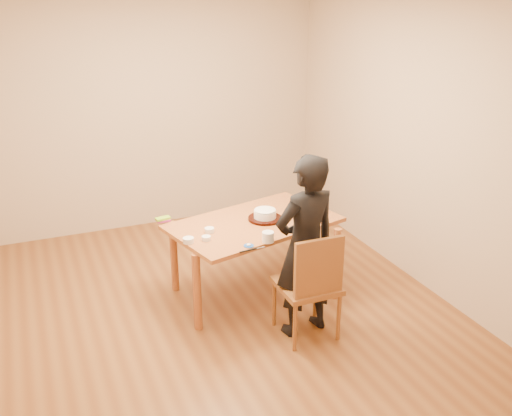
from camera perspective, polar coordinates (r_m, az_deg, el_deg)
name	(u,v)px	position (r m, az deg, el deg)	size (l,w,h in m)	color
room_shell	(204,157)	(5.07, -5.19, 5.07)	(4.00, 4.50, 2.70)	brown
dining_table	(254,223)	(5.22, -0.21, -1.55)	(1.49, 0.89, 0.04)	brown
dining_chair	(307,286)	(4.77, 5.08, -7.73)	(0.47, 0.47, 0.04)	brown
cake_plate	(265,219)	(5.25, 0.90, -1.06)	(0.31, 0.31, 0.02)	#B6200C
cake	(265,214)	(5.23, 0.90, -0.61)	(0.21, 0.21, 0.07)	white
frosting_dome	(265,209)	(5.22, 0.91, -0.14)	(0.20, 0.20, 0.03)	white
frosting_tub	(268,237)	(4.80, 1.21, -2.91)	(0.10, 0.10, 0.09)	white
frosting_lid	(249,246)	(4.73, -0.74, -3.80)	(0.09, 0.09, 0.01)	#1945A4
frosting_dollop	(249,244)	(4.73, -0.74, -3.66)	(0.04, 0.04, 0.02)	white
ramekin_green	(206,238)	(4.85, -5.00, -3.03)	(0.08, 0.08, 0.04)	white
ramekin_yellow	(209,230)	(5.00, -4.68, -2.22)	(0.08, 0.08, 0.04)	white
ramekin_multi	(188,240)	(4.82, -6.78, -3.22)	(0.09, 0.09, 0.04)	white
candy_box_pink	(164,220)	(5.28, -9.22, -1.24)	(0.12, 0.06, 0.02)	#D63265
candy_box_green	(163,218)	(5.28, -9.30, -1.04)	(0.13, 0.07, 0.02)	#1D9E1D
spatula	(248,250)	(4.65, -0.79, -4.25)	(0.16, 0.01, 0.01)	black
person	(305,247)	(4.66, 4.96, -3.90)	(0.57, 0.38, 1.57)	black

